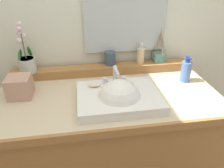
{
  "coord_description": "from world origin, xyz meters",
  "views": [
    {
      "loc": [
        -0.15,
        -1.09,
        1.5
      ],
      "look_at": [
        0.02,
        -0.03,
        0.91
      ],
      "focal_mm": 34.65,
      "sensor_mm": 36.0,
      "label": 1
    }
  ],
  "objects_px": {
    "tissue_box": "(20,87)",
    "soap_dispenser": "(141,55)",
    "reed_diffuser": "(159,56)",
    "soap_bar": "(94,85)",
    "tumbler_cup": "(110,58)",
    "sink_basin": "(119,99)",
    "lotion_bottle": "(186,71)",
    "potted_plant": "(26,61)"
  },
  "relations": [
    {
      "from": "tissue_box",
      "to": "soap_bar",
      "type": "bearing_deg",
      "value": -6.24
    },
    {
      "from": "potted_plant",
      "to": "soap_dispenser",
      "type": "bearing_deg",
      "value": 1.49
    },
    {
      "from": "sink_basin",
      "to": "potted_plant",
      "type": "distance_m",
      "value": 0.65
    },
    {
      "from": "sink_basin",
      "to": "soap_bar",
      "type": "bearing_deg",
      "value": 139.29
    },
    {
      "from": "sink_basin",
      "to": "lotion_bottle",
      "type": "distance_m",
      "value": 0.51
    },
    {
      "from": "reed_diffuser",
      "to": "soap_bar",
      "type": "bearing_deg",
      "value": -149.56
    },
    {
      "from": "tumbler_cup",
      "to": "tissue_box",
      "type": "relative_size",
      "value": 0.72
    },
    {
      "from": "reed_diffuser",
      "to": "tumbler_cup",
      "type": "bearing_deg",
      "value": 179.63
    },
    {
      "from": "tumbler_cup",
      "to": "lotion_bottle",
      "type": "relative_size",
      "value": 0.55
    },
    {
      "from": "soap_dispenser",
      "to": "reed_diffuser",
      "type": "xyz_separation_m",
      "value": [
        0.14,
        0.01,
        -0.02
      ]
    },
    {
      "from": "sink_basin",
      "to": "tissue_box",
      "type": "xyz_separation_m",
      "value": [
        -0.55,
        0.15,
        0.04
      ]
    },
    {
      "from": "soap_bar",
      "to": "tissue_box",
      "type": "distance_m",
      "value": 0.42
    },
    {
      "from": "potted_plant",
      "to": "reed_diffuser",
      "type": "height_order",
      "value": "potted_plant"
    },
    {
      "from": "potted_plant",
      "to": "soap_dispenser",
      "type": "relative_size",
      "value": 2.16
    },
    {
      "from": "soap_bar",
      "to": "potted_plant",
      "type": "bearing_deg",
      "value": 148.28
    },
    {
      "from": "tumbler_cup",
      "to": "soap_dispenser",
      "type": "bearing_deg",
      "value": -3.92
    },
    {
      "from": "sink_basin",
      "to": "reed_diffuser",
      "type": "distance_m",
      "value": 0.54
    },
    {
      "from": "tumbler_cup",
      "to": "reed_diffuser",
      "type": "distance_m",
      "value": 0.35
    },
    {
      "from": "soap_dispenser",
      "to": "lotion_bottle",
      "type": "bearing_deg",
      "value": -38.22
    },
    {
      "from": "sink_basin",
      "to": "soap_dispenser",
      "type": "relative_size",
      "value": 3.04
    },
    {
      "from": "sink_basin",
      "to": "tumbler_cup",
      "type": "xyz_separation_m",
      "value": [
        0.01,
        0.39,
        0.09
      ]
    },
    {
      "from": "tumbler_cup",
      "to": "sink_basin",
      "type": "bearing_deg",
      "value": -91.35
    },
    {
      "from": "sink_basin",
      "to": "lotion_bottle",
      "type": "xyz_separation_m",
      "value": [
        0.47,
        0.18,
        0.05
      ]
    },
    {
      "from": "soap_dispenser",
      "to": "lotion_bottle",
      "type": "relative_size",
      "value": 0.87
    },
    {
      "from": "soap_bar",
      "to": "reed_diffuser",
      "type": "xyz_separation_m",
      "value": [
        0.48,
        0.28,
        0.03
      ]
    },
    {
      "from": "potted_plant",
      "to": "reed_diffuser",
      "type": "relative_size",
      "value": 1.33
    },
    {
      "from": "sink_basin",
      "to": "soap_dispenser",
      "type": "distance_m",
      "value": 0.45
    },
    {
      "from": "tissue_box",
      "to": "soap_dispenser",
      "type": "bearing_deg",
      "value": 16.38
    },
    {
      "from": "sink_basin",
      "to": "soap_dispenser",
      "type": "height_order",
      "value": "soap_dispenser"
    },
    {
      "from": "sink_basin",
      "to": "reed_diffuser",
      "type": "height_order",
      "value": "reed_diffuser"
    },
    {
      "from": "soap_bar",
      "to": "reed_diffuser",
      "type": "distance_m",
      "value": 0.56
    },
    {
      "from": "potted_plant",
      "to": "tumbler_cup",
      "type": "distance_m",
      "value": 0.54
    },
    {
      "from": "sink_basin",
      "to": "tumbler_cup",
      "type": "height_order",
      "value": "sink_basin"
    },
    {
      "from": "soap_bar",
      "to": "tumbler_cup",
      "type": "height_order",
      "value": "tumbler_cup"
    },
    {
      "from": "reed_diffuser",
      "to": "potted_plant",
      "type": "bearing_deg",
      "value": -177.94
    },
    {
      "from": "soap_bar",
      "to": "sink_basin",
      "type": "bearing_deg",
      "value": -40.71
    },
    {
      "from": "potted_plant",
      "to": "soap_bar",
      "type": "bearing_deg",
      "value": -31.72
    },
    {
      "from": "soap_dispenser",
      "to": "tumbler_cup",
      "type": "distance_m",
      "value": 0.21
    },
    {
      "from": "sink_basin",
      "to": "tissue_box",
      "type": "relative_size",
      "value": 3.47
    },
    {
      "from": "soap_bar",
      "to": "lotion_bottle",
      "type": "bearing_deg",
      "value": 7.33
    },
    {
      "from": "tumbler_cup",
      "to": "lotion_bottle",
      "type": "distance_m",
      "value": 0.51
    },
    {
      "from": "soap_dispenser",
      "to": "lotion_bottle",
      "type": "distance_m",
      "value": 0.32
    }
  ]
}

